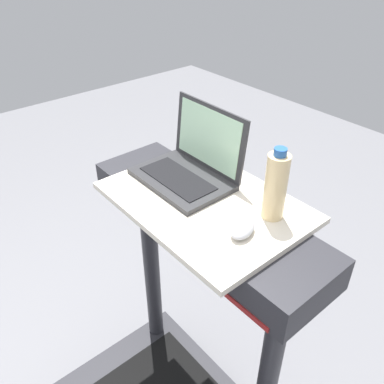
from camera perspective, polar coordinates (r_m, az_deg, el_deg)
desk_board at (r=1.28m, az=1.72°, el=-1.42°), size 0.62×0.45×0.02m
laptop at (r=1.35m, az=-0.28°, el=3.79°), size 0.33×0.25×0.24m
computer_mouse at (r=1.14m, az=7.11°, el=-5.14°), size 0.09×0.12×0.03m
water_bottle at (r=1.17m, az=11.67°, el=0.81°), size 0.07×0.07×0.23m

